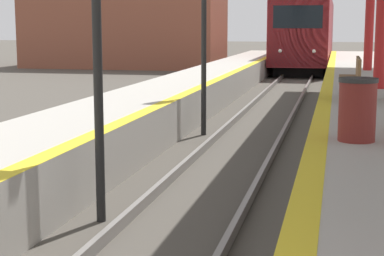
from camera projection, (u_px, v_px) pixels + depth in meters
train at (308, 31)px, 40.30m from camera, size 2.88×21.31×4.34m
signal_mid at (204, 2)px, 14.62m from camera, size 0.36×0.31×4.39m
trash_bin at (357, 109)px, 9.03m from camera, size 0.55×0.55×0.90m
bench at (352, 77)px, 14.19m from camera, size 0.44×1.86×0.92m
station_building at (125, 19)px, 39.27m from camera, size 12.34×5.93×5.83m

